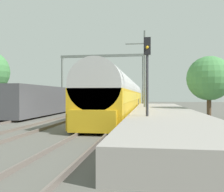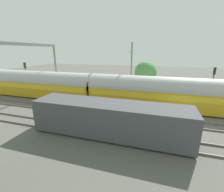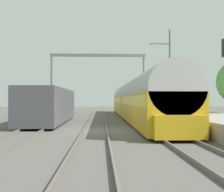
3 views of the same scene
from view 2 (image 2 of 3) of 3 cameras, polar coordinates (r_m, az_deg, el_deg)
The scene contains 13 objects.
ground at distance 16.79m, azimuth 24.33°, elevation -9.46°, with size 120.00×120.00×0.00m, color #585750.
track_far_west at distance 13.32m, azimuth 26.41°, elevation -16.35°, with size 1.52×60.00×0.16m.
track_west at distance 16.75m, azimuth 24.36°, elevation -9.21°, with size 1.52×60.00×0.16m.
track_east at distance 20.37m, azimuth 23.08°, elevation -4.54°, with size 1.52×60.00×0.16m.
platform at distance 23.73m, azimuth 17.52°, elevation -0.14°, with size 4.40×28.00×0.90m.
passenger_train at distance 21.45m, azimuth -7.42°, elevation 2.99°, with size 2.93×32.85×3.82m.
freight_car at distance 12.90m, azimuth -0.86°, elevation -8.53°, with size 2.80×13.00×2.70m.
person_crossing at distance 24.57m, azimuth -14.52°, elevation 2.07°, with size 0.46×0.44×1.73m.
railway_signal_near at distance 22.96m, azimuth 33.36°, elevation 4.44°, with size 0.36×0.30×5.01m.
railway_signal_far at distance 30.39m, azimuth -29.35°, elevation 7.39°, with size 0.36×0.30×5.03m.
catenary_gantry at distance 21.79m, azimuth -29.91°, elevation 10.90°, with size 12.27×0.28×7.86m.
catenary_pole_east_mid at distance 21.84m, azimuth 7.13°, elevation 9.06°, with size 1.90×0.20×8.00m.
tree_east_background at distance 27.07m, azimuth 12.37°, elevation 8.63°, with size 3.70×3.70×5.27m.
Camera 2 is at (-15.07, 2.58, 6.92)m, focal length 24.56 mm.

